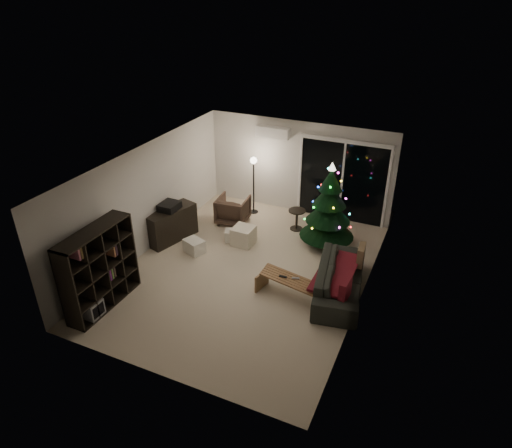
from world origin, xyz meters
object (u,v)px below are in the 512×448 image
Objects in this scene: media_cabinet at (171,224)px; coffee_table at (290,287)px; christmas_tree at (329,205)px; bookshelf at (91,266)px; armchair at (233,210)px; sofa at (340,279)px.

coffee_table is (3.42, -0.94, -0.20)m from media_cabinet.
media_cabinet is at bearing -159.41° from christmas_tree.
bookshelf is 1.29× the size of coffee_table.
media_cabinet is 1.70m from armchair.
armchair is at bearing 148.31° from coffee_table.
armchair reaches higher than sofa.
media_cabinet is 3.80m from christmas_tree.
christmas_tree reaches higher than armchair.
sofa is at bearing -65.55° from christmas_tree.
christmas_tree is (2.53, -0.07, 0.69)m from armchair.
armchair is 0.61× the size of coffee_table.
bookshelf is 4.20m from armchair.
bookshelf is 0.75× the size of sofa.
christmas_tree is at bearing 99.55° from coffee_table.
media_cabinet is 1.64× the size of armchair.
christmas_tree is (3.51, 1.32, 0.64)m from media_cabinet.
sofa is at bearing 41.81° from coffee_table.
sofa is at bearing 144.72° from armchair.
armchair is 0.35× the size of sofa.
christmas_tree reaches higher than bookshelf.
media_cabinet is at bearing 176.55° from coffee_table.
bookshelf is 4.88m from sofa.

